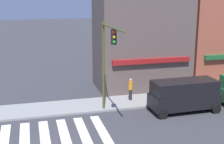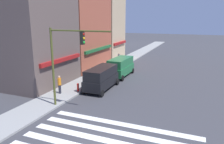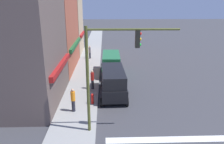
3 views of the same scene
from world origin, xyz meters
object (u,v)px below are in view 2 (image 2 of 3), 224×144
at_px(traffic_signal, 65,55).
at_px(pedestrian_red_jacket, 91,75).
at_px(fire_hydrant, 78,87).
at_px(van_green, 121,66).
at_px(pedestrian_grey_coat, 119,58).
at_px(van_black, 101,77).
at_px(pedestrian_orange_vest, 60,84).

distance_m(traffic_signal, pedestrian_red_jacket, 7.75).
bearing_deg(fire_hydrant, pedestrian_red_jacket, 2.78).
height_order(traffic_signal, fire_hydrant, traffic_signal).
bearing_deg(van_green, pedestrian_grey_coat, 23.40).
bearing_deg(traffic_signal, fire_hydrant, 17.62).
bearing_deg(traffic_signal, van_green, -2.58).
bearing_deg(fire_hydrant, pedestrian_grey_coat, 4.30).
distance_m(van_black, pedestrian_grey_coat, 12.98).
xyz_separation_m(pedestrian_grey_coat, pedestrian_orange_vest, (-15.78, 0.22, 0.00)).
bearing_deg(pedestrian_grey_coat, traffic_signal, -171.80).
relative_size(van_green, pedestrian_red_jacket, 2.85).
height_order(van_green, fire_hydrant, van_green).
bearing_deg(van_black, fire_hydrant, 137.12).
relative_size(van_black, pedestrian_red_jacket, 2.85).
bearing_deg(fire_hydrant, van_black, -41.70).
xyz_separation_m(van_green, pedestrian_red_jacket, (-4.65, 1.85, -0.21)).
distance_m(van_black, fire_hydrant, 2.64).
height_order(traffic_signal, pedestrian_orange_vest, traffic_signal).
xyz_separation_m(van_black, pedestrian_grey_coat, (12.67, 2.80, -0.21)).
distance_m(traffic_signal, pedestrian_grey_coat, 18.76).
bearing_deg(van_black, pedestrian_red_jacket, 56.09).
bearing_deg(pedestrian_orange_vest, traffic_signal, 168.38).
xyz_separation_m(pedestrian_orange_vest, fire_hydrant, (1.20, -1.31, -0.46)).
distance_m(pedestrian_grey_coat, fire_hydrant, 14.63).
relative_size(traffic_signal, van_green, 1.30).
relative_size(van_black, van_green, 1.00).
distance_m(van_green, fire_hydrant, 7.96).
bearing_deg(van_black, pedestrian_grey_coat, 11.27).
relative_size(pedestrian_grey_coat, fire_hydrant, 2.10).
bearing_deg(van_green, traffic_signal, 178.55).
bearing_deg(pedestrian_orange_vest, van_green, -74.90).
bearing_deg(van_black, van_green, -1.18).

